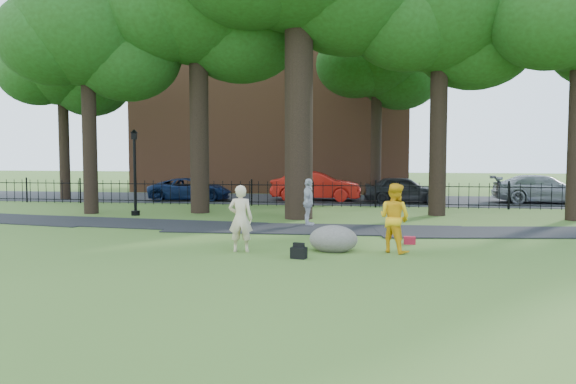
% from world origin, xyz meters
% --- Properties ---
extents(ground, '(120.00, 120.00, 0.00)m').
position_xyz_m(ground, '(0.00, 0.00, 0.00)').
color(ground, '#406122').
rests_on(ground, ground).
extents(footpath, '(36.07, 3.85, 0.03)m').
position_xyz_m(footpath, '(1.00, 3.90, 0.00)').
color(footpath, black).
rests_on(footpath, ground).
extents(street, '(80.00, 7.00, 0.02)m').
position_xyz_m(street, '(0.00, 16.00, 0.00)').
color(street, black).
rests_on(street, ground).
extents(iron_fence, '(44.00, 0.04, 1.20)m').
position_xyz_m(iron_fence, '(0.00, 12.00, 0.60)').
color(iron_fence, black).
rests_on(iron_fence, ground).
extents(brick_building, '(18.00, 8.00, 12.00)m').
position_xyz_m(brick_building, '(-4.00, 24.00, 6.00)').
color(brick_building, brown).
rests_on(brick_building, ground).
extents(tree_row, '(26.82, 7.96, 12.42)m').
position_xyz_m(tree_row, '(0.52, 8.40, 8.15)').
color(tree_row, black).
rests_on(tree_row, ground).
extents(woman, '(0.66, 0.46, 1.75)m').
position_xyz_m(woman, '(-0.50, -0.60, 0.87)').
color(woman, beige).
rests_on(woman, ground).
extents(man, '(1.11, 1.07, 1.80)m').
position_xyz_m(man, '(3.46, -0.07, 0.90)').
color(man, '#F3AD14').
rests_on(man, ground).
extents(pedestrian, '(0.45, 1.00, 1.67)m').
position_xyz_m(pedestrian, '(0.63, 4.85, 0.84)').
color(pedestrian, '#B8B7BC').
rests_on(pedestrian, ground).
extents(boulder, '(1.44, 1.21, 0.74)m').
position_xyz_m(boulder, '(1.89, -0.13, 0.37)').
color(boulder, '#635D52').
rests_on(boulder, ground).
extents(lamppost, '(0.35, 0.35, 3.55)m').
position_xyz_m(lamppost, '(-6.81, 7.06, 1.74)').
color(lamppost, black).
rests_on(lamppost, ground).
extents(backpack, '(0.42, 0.32, 0.28)m').
position_xyz_m(backpack, '(1.13, -1.30, 0.14)').
color(backpack, black).
rests_on(backpack, ground).
extents(red_bag, '(0.32, 0.21, 0.22)m').
position_xyz_m(red_bag, '(3.94, 1.31, 0.11)').
color(red_bag, maroon).
rests_on(red_bag, ground).
extents(red_sedan, '(4.79, 1.68, 1.58)m').
position_xyz_m(red_sedan, '(-0.17, 15.30, 0.79)').
color(red_sedan, red).
rests_on(red_sedan, ground).
extents(navy_van, '(4.61, 2.56, 1.22)m').
position_xyz_m(navy_van, '(-6.88, 14.23, 0.61)').
color(navy_van, '#0C1B3F').
rests_on(navy_van, ground).
extents(grey_car, '(4.10, 1.70, 1.39)m').
position_xyz_m(grey_car, '(4.44, 14.61, 0.69)').
color(grey_car, black).
rests_on(grey_car, ground).
extents(silver_car, '(4.99, 2.06, 1.44)m').
position_xyz_m(silver_car, '(11.46, 15.50, 0.72)').
color(silver_car, gray).
rests_on(silver_car, ground).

